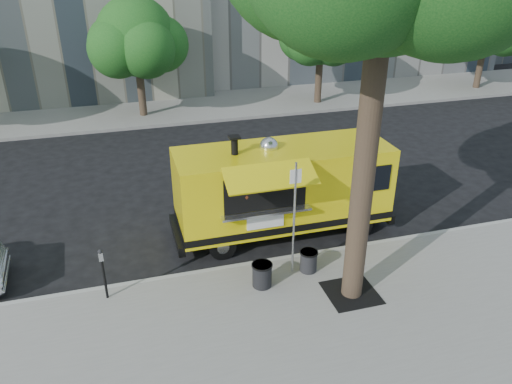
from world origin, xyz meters
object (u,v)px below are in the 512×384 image
trash_bin_right (262,274)px  far_tree_d (489,20)px  far_tree_b (136,37)px  sign_post (294,212)px  far_tree_c (321,32)px  parking_meter (103,268)px  trash_bin_left (309,260)px  food_truck (282,188)px

trash_bin_right → far_tree_d: bearing=39.9°
far_tree_b → far_tree_d: (19.00, -0.10, 0.06)m
far_tree_b → sign_post: size_ratio=1.83×
sign_post → trash_bin_right: size_ratio=4.89×
far_tree_b → far_tree_c: size_ratio=1.06×
far_tree_d → sign_post: (-16.45, -14.15, -2.04)m
parking_meter → far_tree_c: bearing=51.3°
trash_bin_left → trash_bin_right: (-1.31, -0.27, 0.03)m
far_tree_d → far_tree_b: bearing=179.7°
food_truck → trash_bin_left: size_ratio=11.28×
far_tree_b → sign_post: (2.55, -14.25, -1.98)m
far_tree_c → trash_bin_left: (-6.05, -14.04, -3.27)m
sign_post → trash_bin_left: sign_post is taller
trash_bin_right → far_tree_c: bearing=62.8°
sign_post → trash_bin_right: sign_post is taller
far_tree_d → sign_post: bearing=-139.3°
far_tree_b → food_truck: bearing=-76.3°
far_tree_b → trash_bin_left: 15.03m
trash_bin_left → parking_meter: bearing=176.6°
far_tree_d → trash_bin_left: 21.73m
far_tree_d → trash_bin_right: (-17.36, -14.51, -3.41)m
parking_meter → trash_bin_left: (4.95, -0.29, -0.53)m
food_truck → parking_meter: bearing=-158.9°
far_tree_b → trash_bin_left: (2.95, -14.34, -3.38)m
sign_post → parking_meter: 4.64m
far_tree_c → far_tree_d: size_ratio=0.92×
far_tree_b → far_tree_c: (9.00, -0.30, -0.12)m
food_truck → trash_bin_left: (-0.02, -2.21, -1.01)m
parking_meter → trash_bin_right: parking_meter is taller
far_tree_d → sign_post: far_tree_d is taller
far_tree_c → food_truck: 13.47m
parking_meter → food_truck: (4.97, 1.91, 0.48)m
sign_post → trash_bin_right: (-0.91, -0.36, -1.37)m
far_tree_b → far_tree_d: bearing=-0.3°
far_tree_d → far_tree_c: bearing=-178.9°
parking_meter → trash_bin_right: 3.72m
far_tree_c → trash_bin_right: 16.42m
far_tree_c → trash_bin_right: (-7.36, -14.31, -3.24)m
far_tree_b → far_tree_c: bearing=-1.9°
far_tree_c → parking_meter: bearing=-128.7°
far_tree_c → sign_post: far_tree_c is taller
far_tree_d → parking_meter: 25.38m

